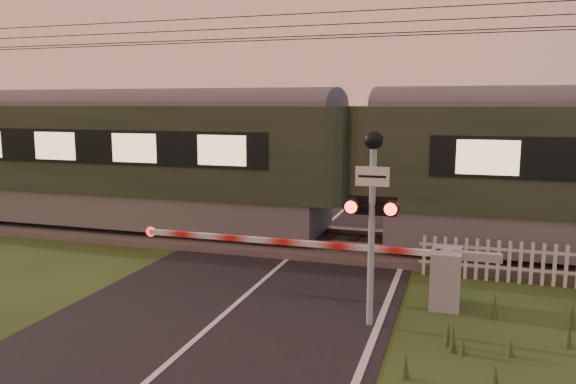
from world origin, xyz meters
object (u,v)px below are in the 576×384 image
(train, at_px, (356,165))
(boom_gate, at_px, (425,272))
(crossing_signal, at_px, (372,193))
(picket_fence, at_px, (504,261))

(train, bearing_deg, boom_gate, -61.41)
(crossing_signal, bearing_deg, train, 103.42)
(train, distance_m, boom_gate, 4.58)
(train, height_order, picket_fence, train)
(boom_gate, distance_m, picket_fence, 2.43)
(boom_gate, height_order, picket_fence, boom_gate)
(boom_gate, bearing_deg, picket_fence, 50.52)
(crossing_signal, bearing_deg, picket_fence, 54.12)
(boom_gate, height_order, crossing_signal, crossing_signal)
(crossing_signal, bearing_deg, boom_gate, 59.51)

